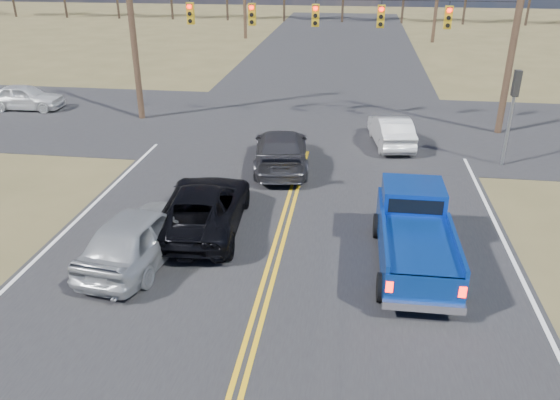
# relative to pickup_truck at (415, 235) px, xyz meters

# --- Properties ---
(ground) EXTENTS (160.00, 160.00, 0.00)m
(ground) POSITION_rel_pickup_truck_xyz_m (-3.89, -5.10, -0.95)
(ground) COLOR brown
(ground) RESTS_ON ground
(road_main) EXTENTS (14.00, 120.00, 0.02)m
(road_main) POSITION_rel_pickup_truck_xyz_m (-3.89, 4.90, -0.95)
(road_main) COLOR #28282B
(road_main) RESTS_ON ground
(road_cross) EXTENTS (120.00, 12.00, 0.02)m
(road_cross) POSITION_rel_pickup_truck_xyz_m (-3.89, 12.90, -0.95)
(road_cross) COLOR #28282B
(road_cross) RESTS_ON ground
(signal_gantry) EXTENTS (19.60, 4.83, 10.00)m
(signal_gantry) POSITION_rel_pickup_truck_xyz_m (-3.39, 12.69, 4.11)
(signal_gantry) COLOR #473323
(signal_gantry) RESTS_ON ground
(utility_poles) EXTENTS (19.60, 58.32, 10.00)m
(utility_poles) POSITION_rel_pickup_truck_xyz_m (-3.89, 11.90, 4.28)
(utility_poles) COLOR #473323
(utility_poles) RESTS_ON ground
(pickup_truck) EXTENTS (2.13, 5.24, 1.96)m
(pickup_truck) POSITION_rel_pickup_truck_xyz_m (0.00, 0.00, 0.00)
(pickup_truck) COLOR black
(pickup_truck) RESTS_ON ground
(silver_suv) EXTENTS (2.48, 4.93, 1.61)m
(silver_suv) POSITION_rel_pickup_truck_xyz_m (-7.67, -0.80, -0.15)
(silver_suv) COLOR #A9ACB1
(silver_suv) RESTS_ON ground
(black_suv) EXTENTS (2.78, 5.48, 1.49)m
(black_suv) POSITION_rel_pickup_truck_xyz_m (-6.40, 1.35, -0.21)
(black_suv) COLOR black
(black_suv) RESTS_ON ground
(white_car_queue) EXTENTS (2.06, 4.33, 1.37)m
(white_car_queue) POSITION_rel_pickup_truck_xyz_m (-0.15, 10.40, -0.27)
(white_car_queue) COLOR silver
(white_car_queue) RESTS_ON ground
(dgrey_car_queue) EXTENTS (2.79, 5.46, 1.52)m
(dgrey_car_queue) POSITION_rel_pickup_truck_xyz_m (-4.69, 6.98, -0.19)
(dgrey_car_queue) COLOR #36363B
(dgrey_car_queue) RESTS_ON ground
(cross_car_west) EXTENTS (1.86, 4.16, 1.39)m
(cross_car_west) POSITION_rel_pickup_truck_xyz_m (-19.83, 13.69, -0.26)
(cross_car_west) COLOR silver
(cross_car_west) RESTS_ON ground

